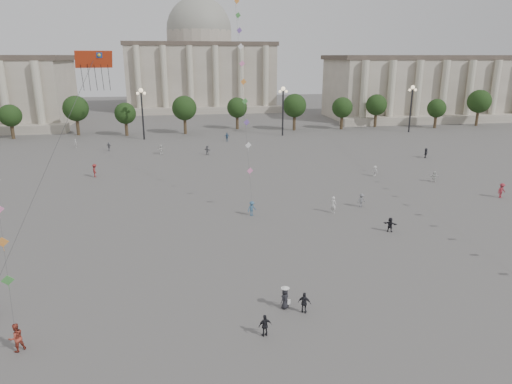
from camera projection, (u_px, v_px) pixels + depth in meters
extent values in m
plane|color=#4E4B4A|center=(288.00, 302.00, 32.80)|extent=(360.00, 360.00, 0.00)
cube|color=gray|center=(467.00, 88.00, 131.86)|extent=(80.00, 22.00, 16.00)
cube|color=#4E4339|center=(471.00, 57.00, 129.39)|extent=(81.60, 22.44, 1.20)
cube|color=gray|center=(493.00, 118.00, 121.57)|extent=(84.00, 4.00, 2.00)
cube|color=gray|center=(201.00, 78.00, 152.87)|extent=(46.00, 30.00, 20.00)
cube|color=#4E4339|center=(200.00, 44.00, 149.83)|extent=(46.92, 30.60, 1.20)
cube|color=gray|center=(204.00, 110.00, 139.37)|extent=(48.30, 4.00, 2.00)
cylinder|color=gray|center=(199.00, 38.00, 149.29)|extent=(21.00, 21.00, 5.00)
sphere|color=gray|center=(199.00, 30.00, 148.57)|extent=(21.00, 21.00, 21.00)
cylinder|color=#35271A|center=(20.00, 129.00, 99.60)|extent=(0.70, 0.70, 3.52)
sphere|color=black|center=(17.00, 112.00, 98.55)|extent=(5.12, 5.12, 5.12)
cylinder|color=#35271A|center=(77.00, 127.00, 101.45)|extent=(0.70, 0.70, 3.52)
sphere|color=black|center=(75.00, 111.00, 100.39)|extent=(5.12, 5.12, 5.12)
cylinder|color=#35271A|center=(133.00, 126.00, 103.29)|extent=(0.70, 0.70, 3.52)
sphere|color=black|center=(131.00, 110.00, 102.24)|extent=(5.12, 5.12, 5.12)
cylinder|color=#35271A|center=(186.00, 125.00, 105.13)|extent=(0.70, 0.70, 3.52)
sphere|color=black|center=(185.00, 109.00, 104.08)|extent=(5.12, 5.12, 5.12)
cylinder|color=#35271A|center=(238.00, 124.00, 106.98)|extent=(0.70, 0.70, 3.52)
sphere|color=black|center=(238.00, 108.00, 105.92)|extent=(5.12, 5.12, 5.12)
cylinder|color=#35271A|center=(288.00, 122.00, 108.82)|extent=(0.70, 0.70, 3.52)
sphere|color=black|center=(288.00, 107.00, 107.76)|extent=(5.12, 5.12, 5.12)
cylinder|color=#35271A|center=(336.00, 121.00, 110.66)|extent=(0.70, 0.70, 3.52)
sphere|color=black|center=(337.00, 106.00, 109.61)|extent=(5.12, 5.12, 5.12)
cylinder|color=#35271A|center=(382.00, 120.00, 112.50)|extent=(0.70, 0.70, 3.52)
sphere|color=black|center=(384.00, 105.00, 111.45)|extent=(5.12, 5.12, 5.12)
cylinder|color=#35271A|center=(428.00, 119.00, 114.35)|extent=(0.70, 0.70, 3.52)
sphere|color=black|center=(429.00, 104.00, 113.29)|extent=(5.12, 5.12, 5.12)
cylinder|color=#35271A|center=(471.00, 118.00, 116.19)|extent=(0.70, 0.70, 3.52)
sphere|color=black|center=(473.00, 104.00, 115.13)|extent=(5.12, 5.12, 5.12)
cylinder|color=#262628|center=(143.00, 116.00, 95.26)|extent=(0.36, 0.36, 10.00)
sphere|color=#FFE5B2|center=(141.00, 90.00, 93.77)|extent=(0.90, 0.90, 0.90)
sphere|color=#FFE5B2|center=(138.00, 93.00, 93.83)|extent=(0.60, 0.60, 0.60)
sphere|color=#FFE5B2|center=(145.00, 93.00, 94.05)|extent=(0.60, 0.60, 0.60)
cylinder|color=#262628|center=(283.00, 113.00, 99.86)|extent=(0.36, 0.36, 10.00)
sphere|color=#FFE5B2|center=(283.00, 89.00, 98.37)|extent=(0.90, 0.90, 0.90)
sphere|color=#FFE5B2|center=(280.00, 92.00, 98.44)|extent=(0.60, 0.60, 0.60)
sphere|color=#FFE5B2|center=(286.00, 91.00, 98.65)|extent=(0.60, 0.60, 0.60)
cylinder|color=#262628|center=(411.00, 110.00, 104.47)|extent=(0.36, 0.36, 10.00)
sphere|color=#FFE5B2|center=(413.00, 87.00, 102.98)|extent=(0.90, 0.90, 0.90)
sphere|color=#FFE5B2|center=(410.00, 90.00, 103.04)|extent=(0.60, 0.60, 0.60)
sphere|color=#FFE5B2|center=(415.00, 90.00, 103.26)|extent=(0.60, 0.60, 0.60)
imported|color=#3A5D83|center=(227.00, 137.00, 94.14)|extent=(1.13, 0.55, 1.85)
imported|color=black|center=(390.00, 225.00, 45.74)|extent=(1.39, 1.12, 1.49)
imported|color=silver|center=(161.00, 149.00, 81.99)|extent=(1.35, 1.54, 1.68)
imported|color=slate|center=(361.00, 200.00, 53.23)|extent=(1.17, 0.86, 1.62)
imported|color=silver|center=(434.00, 177.00, 63.89)|extent=(1.46, 0.58, 1.53)
imported|color=maroon|center=(502.00, 190.00, 56.67)|extent=(1.35, 0.98, 1.87)
imported|color=#222228|center=(426.00, 153.00, 78.97)|extent=(1.35, 1.55, 1.69)
imported|color=#B1B1AD|center=(76.00, 143.00, 87.80)|extent=(0.56, 0.70, 1.68)
imported|color=slate|center=(207.00, 150.00, 81.43)|extent=(1.44, 1.45, 1.67)
imported|color=silver|center=(333.00, 205.00, 51.21)|extent=(0.81, 0.83, 1.92)
imported|color=slate|center=(109.00, 146.00, 84.78)|extent=(1.05, 0.71, 1.65)
imported|color=maroon|center=(95.00, 171.00, 66.39)|extent=(1.10, 1.42, 1.94)
imported|color=silver|center=(375.00, 171.00, 66.99)|extent=(1.03, 1.14, 1.54)
imported|color=black|center=(304.00, 303.00, 31.22)|extent=(0.97, 0.71, 1.52)
imported|color=black|center=(265.00, 325.00, 28.64)|extent=(0.92, 0.52, 1.48)
imported|color=#9C3A2A|center=(16.00, 338.00, 27.14)|extent=(1.12, 1.09, 1.81)
imported|color=#385D7E|center=(252.00, 208.00, 50.32)|extent=(1.24, 1.05, 1.67)
imported|color=black|center=(285.00, 298.00, 31.79)|extent=(0.88, 0.85, 1.52)
cone|color=white|center=(285.00, 287.00, 31.55)|extent=(0.52, 0.52, 0.14)
cylinder|color=white|center=(285.00, 288.00, 31.56)|extent=(0.60, 0.60, 0.02)
cube|color=white|center=(289.00, 302.00, 31.75)|extent=(0.22, 0.10, 0.35)
cube|color=#B43013|center=(94.00, 59.00, 27.94)|extent=(2.26, 1.11, 1.02)
cube|color=#1B962A|center=(87.00, 55.00, 27.77)|extent=(0.39, 0.28, 0.34)
cube|color=#1C469A|center=(99.00, 55.00, 27.88)|extent=(0.39, 0.28, 0.34)
sphere|color=gold|center=(87.00, 55.00, 27.74)|extent=(0.20, 0.20, 0.20)
sphere|color=gold|center=(99.00, 55.00, 27.84)|extent=(0.20, 0.20, 0.20)
cylinder|color=#3F3F3F|center=(40.00, 183.00, 29.18)|extent=(0.02, 0.02, 17.17)
cube|color=#469444|center=(8.00, 280.00, 28.31)|extent=(0.76, 0.25, 0.76)
cube|color=orange|center=(2.00, 242.00, 29.77)|extent=(0.76, 0.25, 0.76)
cube|color=pink|center=(250.00, 171.00, 50.93)|extent=(0.76, 0.25, 0.76)
cube|color=white|center=(248.00, 145.00, 51.90)|extent=(0.76, 0.25, 0.76)
cube|color=#7957AE|center=(247.00, 122.00, 52.93)|extent=(0.76, 0.25, 0.76)
cube|color=#469444|center=(245.00, 101.00, 53.99)|extent=(0.76, 0.25, 0.76)
cube|color=orange|center=(244.00, 82.00, 55.08)|extent=(0.76, 0.25, 0.76)
cube|color=pink|center=(242.00, 64.00, 56.19)|extent=(0.76, 0.25, 0.76)
cube|color=white|center=(241.00, 46.00, 57.31)|extent=(0.76, 0.25, 0.76)
cube|color=#7957AE|center=(239.00, 30.00, 58.44)|extent=(0.76, 0.25, 0.76)
cube|color=#469444|center=(238.00, 15.00, 59.58)|extent=(0.76, 0.25, 0.76)
cube|color=orange|center=(237.00, 1.00, 60.74)|extent=(0.76, 0.25, 0.76)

